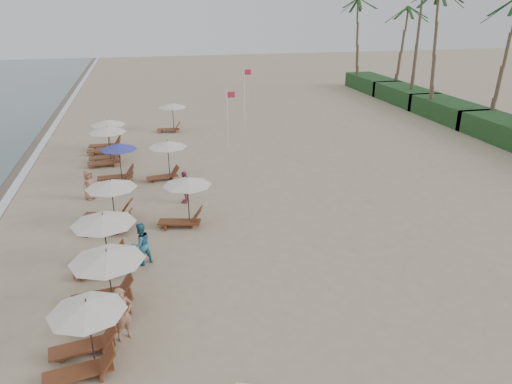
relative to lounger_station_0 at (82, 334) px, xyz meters
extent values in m
plane|color=tan|center=(6.00, 2.94, -1.07)|extent=(160.00, 160.00, 0.00)
cube|color=white|center=(-5.20, 12.94, -1.06)|extent=(0.50, 140.00, 0.02)
cube|color=#193D1C|center=(28.00, 17.44, -0.27)|extent=(3.20, 8.00, 1.60)
cube|color=#193D1C|center=(28.00, 24.94, -0.27)|extent=(3.20, 8.00, 1.60)
cube|color=#193D1C|center=(28.00, 32.44, -0.27)|extent=(3.20, 8.00, 1.60)
cube|color=#193D1C|center=(28.00, 39.94, -0.27)|extent=(3.20, 8.00, 1.60)
cylinder|color=brown|center=(28.90, 20.94, 3.83)|extent=(0.36, 0.36, 9.80)
cylinder|color=brown|center=(27.10, 26.14, 4.23)|extent=(0.36, 0.36, 10.60)
cylinder|color=brown|center=(28.00, 31.34, 4.63)|extent=(0.36, 0.36, 11.40)
cylinder|color=brown|center=(28.90, 36.54, 3.43)|extent=(0.36, 0.36, 9.00)
cylinder|color=brown|center=(27.10, 41.74, 3.83)|extent=(0.36, 0.36, 9.80)
cylinder|color=black|center=(0.22, 0.00, -0.05)|extent=(0.05, 0.05, 2.04)
cone|color=white|center=(0.22, 0.00, 0.87)|extent=(2.16, 2.16, 0.35)
cylinder|color=black|center=(0.63, 2.58, 0.00)|extent=(0.05, 0.05, 2.15)
cone|color=white|center=(0.63, 2.58, 0.98)|extent=(2.45, 2.45, 0.35)
cylinder|color=black|center=(0.36, 5.41, 0.03)|extent=(0.05, 0.05, 2.20)
cone|color=white|center=(0.36, 5.41, 1.03)|extent=(2.44, 2.44, 0.35)
cylinder|color=black|center=(0.47, 9.25, 0.02)|extent=(0.05, 0.05, 2.18)
cone|color=white|center=(0.47, 9.25, 1.00)|extent=(2.32, 2.32, 0.35)
cylinder|color=black|center=(0.64, 14.88, 0.08)|extent=(0.05, 0.05, 2.31)
cone|color=#383FA7|center=(0.64, 14.88, 1.14)|extent=(2.03, 2.03, 0.35)
cylinder|color=black|center=(-0.15, 18.89, 0.09)|extent=(0.05, 0.05, 2.32)
cone|color=white|center=(-0.15, 18.89, 1.14)|extent=(2.35, 2.35, 0.35)
cylinder|color=black|center=(-0.27, 21.65, 0.00)|extent=(0.05, 0.05, 2.15)
cone|color=white|center=(-0.27, 21.65, 0.98)|extent=(2.33, 2.33, 0.35)
cylinder|color=black|center=(3.82, 8.90, 0.00)|extent=(0.05, 0.05, 2.15)
cone|color=white|center=(3.82, 8.90, 0.98)|extent=(2.24, 2.24, 0.35)
cylinder|color=black|center=(3.33, 15.32, 0.00)|extent=(0.05, 0.05, 2.15)
cone|color=white|center=(3.33, 15.32, 0.98)|extent=(2.24, 2.24, 0.35)
cylinder|color=black|center=(4.37, 26.40, 0.00)|extent=(0.05, 0.05, 2.15)
cone|color=white|center=(4.37, 26.40, 0.98)|extent=(2.24, 2.24, 0.35)
imported|color=#A57759|center=(1.05, 0.97, -0.19)|extent=(0.77, 0.67, 1.76)
imported|color=teal|center=(1.63, 5.49, -0.20)|extent=(1.07, 1.01, 1.75)
imported|color=#A94363|center=(3.89, 11.38, -0.22)|extent=(0.70, 1.08, 1.71)
imported|color=#A47259|center=(-0.92, 12.96, -0.28)|extent=(0.91, 0.90, 1.59)
cylinder|color=silver|center=(7.65, 20.16, 1.04)|extent=(0.08, 0.08, 4.23)
cube|color=#B6223B|center=(7.93, 20.16, 2.75)|extent=(0.55, 0.02, 0.40)
cylinder|color=silver|center=(9.93, 25.40, 1.40)|extent=(0.08, 0.08, 4.95)
cube|color=#B6223B|center=(10.21, 25.40, 3.47)|extent=(0.55, 0.02, 0.40)
camera|label=1|loc=(2.20, -11.80, 8.61)|focal=33.90mm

